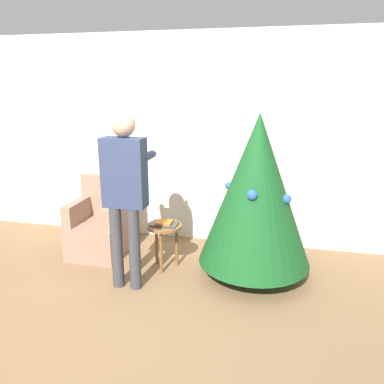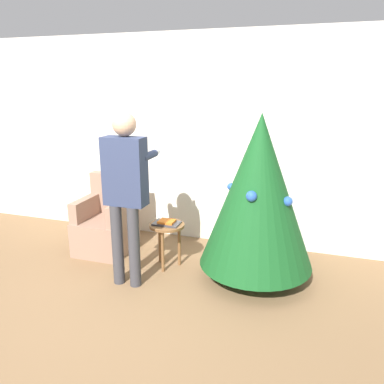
% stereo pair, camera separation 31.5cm
% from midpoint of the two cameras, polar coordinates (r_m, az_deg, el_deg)
% --- Properties ---
extents(ground_plane, '(14.00, 14.00, 0.00)m').
position_cam_midpoint_polar(ground_plane, '(3.60, -17.11, -19.64)').
color(ground_plane, brown).
extents(wall_back, '(8.00, 0.06, 2.70)m').
position_cam_midpoint_polar(wall_back, '(5.03, -5.72, 7.86)').
color(wall_back, silver).
rests_on(wall_back, ground_plane).
extents(christmas_tree, '(1.21, 1.21, 1.80)m').
position_cam_midpoint_polar(christmas_tree, '(3.98, 7.59, 0.22)').
color(christmas_tree, brown).
rests_on(christmas_tree, ground_plane).
extents(armchair, '(0.63, 0.69, 0.96)m').
position_cam_midpoint_polar(armchair, '(4.89, -15.62, -5.09)').
color(armchair, '#93705B').
rests_on(armchair, ground_plane).
extents(person_standing, '(0.44, 0.57, 1.80)m').
position_cam_midpoint_polar(person_standing, '(3.80, -12.56, 0.97)').
color(person_standing, '#38383D').
rests_on(person_standing, ground_plane).
extents(side_stool, '(0.40, 0.40, 0.53)m').
position_cam_midpoint_polar(side_stool, '(4.31, -6.32, -6.14)').
color(side_stool, brown).
rests_on(side_stool, ground_plane).
extents(laptop, '(0.30, 0.20, 0.02)m').
position_cam_midpoint_polar(laptop, '(4.28, -6.36, -4.91)').
color(laptop, '#38383D').
rests_on(laptop, side_stool).
extents(book, '(0.18, 0.16, 0.02)m').
position_cam_midpoint_polar(book, '(4.27, -6.37, -4.64)').
color(book, orange).
rests_on(book, laptop).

